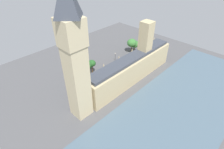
{
  "coord_description": "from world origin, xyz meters",
  "views": [
    {
      "loc": [
        -53.12,
        68.69,
        63.08
      ],
      "look_at": [
        1.0,
        12.76,
        8.25
      ],
      "focal_mm": 28.54,
      "sensor_mm": 36.0,
      "label": 1
    }
  ],
  "objects_px": {
    "parliament_building": "(133,66)",
    "plane_tree_corner": "(135,44)",
    "clock_tower": "(74,55)",
    "double_decker_bus_by_river_gate": "(114,66)",
    "plane_tree_far_end": "(92,63)",
    "pedestrian_near_tower": "(89,92)",
    "pedestrian_under_trees": "(111,78)",
    "car_white_kerbside": "(94,82)",
    "car_yellow_cab_opposite_hall": "(124,63)",
    "plane_tree_slot_10": "(87,65)",
    "plane_tree_midblock": "(132,43)",
    "car_silver_leading": "(136,56)",
    "street_lamp_slot_11": "(115,56)",
    "car_dark_green_trailing": "(102,75)"
  },
  "relations": [
    {
      "from": "pedestrian_under_trees",
      "to": "double_decker_bus_by_river_gate",
      "type": "bearing_deg",
      "value": -117.17
    },
    {
      "from": "double_decker_bus_by_river_gate",
      "to": "car_white_kerbside",
      "type": "xyz_separation_m",
      "value": [
        -0.92,
        18.21,
        -1.75
      ]
    },
    {
      "from": "plane_tree_far_end",
      "to": "plane_tree_slot_10",
      "type": "xyz_separation_m",
      "value": [
        0.71,
        3.22,
        0.03
      ]
    },
    {
      "from": "car_yellow_cab_opposite_hall",
      "to": "plane_tree_far_end",
      "type": "relative_size",
      "value": 0.48
    },
    {
      "from": "car_yellow_cab_opposite_hall",
      "to": "plane_tree_corner",
      "type": "distance_m",
      "value": 20.68
    },
    {
      "from": "double_decker_bus_by_river_gate",
      "to": "car_dark_green_trailing",
      "type": "distance_m",
      "value": 10.58
    },
    {
      "from": "car_white_kerbside",
      "to": "plane_tree_corner",
      "type": "relative_size",
      "value": 0.54
    },
    {
      "from": "car_silver_leading",
      "to": "plane_tree_slot_10",
      "type": "relative_size",
      "value": 0.49
    },
    {
      "from": "pedestrian_under_trees",
      "to": "street_lamp_slot_11",
      "type": "xyz_separation_m",
      "value": [
        12.09,
        -16.69,
        3.64
      ]
    },
    {
      "from": "clock_tower",
      "to": "plane_tree_far_end",
      "type": "relative_size",
      "value": 6.49
    },
    {
      "from": "plane_tree_corner",
      "to": "plane_tree_far_end",
      "type": "xyz_separation_m",
      "value": [
        0.81,
        40.48,
        0.92
      ]
    },
    {
      "from": "clock_tower",
      "to": "car_silver_leading",
      "type": "xyz_separation_m",
      "value": [
        13.98,
        -59.18,
        -29.93
      ]
    },
    {
      "from": "parliament_building",
      "to": "plane_tree_corner",
      "type": "xyz_separation_m",
      "value": [
        20.07,
        -27.54,
        -2.27
      ]
    },
    {
      "from": "car_yellow_cab_opposite_hall",
      "to": "double_decker_bus_by_river_gate",
      "type": "bearing_deg",
      "value": 83.07
    },
    {
      "from": "car_white_kerbside",
      "to": "parliament_building",
      "type": "bearing_deg",
      "value": -128.19
    },
    {
      "from": "plane_tree_midblock",
      "to": "pedestrian_under_trees",
      "type": "bearing_deg",
      "value": 109.74
    },
    {
      "from": "clock_tower",
      "to": "plane_tree_midblock",
      "type": "height_order",
      "value": "clock_tower"
    },
    {
      "from": "clock_tower",
      "to": "double_decker_bus_by_river_gate",
      "type": "distance_m",
      "value": 48.52
    },
    {
      "from": "pedestrian_near_tower",
      "to": "plane_tree_midblock",
      "type": "xyz_separation_m",
      "value": [
        12.98,
        -51.45,
        6.92
      ]
    },
    {
      "from": "car_white_kerbside",
      "to": "plane_tree_slot_10",
      "type": "height_order",
      "value": "plane_tree_slot_10"
    },
    {
      "from": "clock_tower",
      "to": "pedestrian_under_trees",
      "type": "bearing_deg",
      "value": -72.88
    },
    {
      "from": "car_silver_leading",
      "to": "plane_tree_far_end",
      "type": "relative_size",
      "value": 0.53
    },
    {
      "from": "car_dark_green_trailing",
      "to": "plane_tree_corner",
      "type": "height_order",
      "value": "plane_tree_corner"
    },
    {
      "from": "parliament_building",
      "to": "clock_tower",
      "type": "bearing_deg",
      "value": 90.29
    },
    {
      "from": "car_silver_leading",
      "to": "street_lamp_slot_11",
      "type": "xyz_separation_m",
      "value": [
        6.81,
        14.21,
        3.51
      ]
    },
    {
      "from": "clock_tower",
      "to": "pedestrian_near_tower",
      "type": "relative_size",
      "value": 39.59
    },
    {
      "from": "car_white_kerbside",
      "to": "pedestrian_under_trees",
      "type": "xyz_separation_m",
      "value": [
        -4.26,
        -9.5,
        -0.13
      ]
    },
    {
      "from": "plane_tree_midblock",
      "to": "plane_tree_far_end",
      "type": "xyz_separation_m",
      "value": [
        -0.05,
        38.14,
        -0.52
      ]
    },
    {
      "from": "car_silver_leading",
      "to": "car_dark_green_trailing",
      "type": "relative_size",
      "value": 0.98
    },
    {
      "from": "car_yellow_cab_opposite_hall",
      "to": "plane_tree_slot_10",
      "type": "distance_m",
      "value": 26.92
    },
    {
      "from": "pedestrian_near_tower",
      "to": "pedestrian_under_trees",
      "type": "distance_m",
      "value": 16.84
    },
    {
      "from": "parliament_building",
      "to": "pedestrian_near_tower",
      "type": "xyz_separation_m",
      "value": [
        7.96,
        26.25,
        -7.76
      ]
    },
    {
      "from": "parliament_building",
      "to": "car_white_kerbside",
      "type": "distance_m",
      "value": 24.04
    },
    {
      "from": "car_white_kerbside",
      "to": "plane_tree_corner",
      "type": "distance_m",
      "value": 47.31
    },
    {
      "from": "car_silver_leading",
      "to": "plane_tree_corner",
      "type": "xyz_separation_m",
      "value": [
        6.28,
        -6.04,
        5.28
      ]
    },
    {
      "from": "car_dark_green_trailing",
      "to": "car_white_kerbside",
      "type": "relative_size",
      "value": 1.05
    },
    {
      "from": "car_yellow_cab_opposite_hall",
      "to": "plane_tree_slot_10",
      "type": "relative_size",
      "value": 0.44
    },
    {
      "from": "plane_tree_far_end",
      "to": "street_lamp_slot_11",
      "type": "xyz_separation_m",
      "value": [
        -0.28,
        -20.22,
        -2.68
      ]
    },
    {
      "from": "car_yellow_cab_opposite_hall",
      "to": "street_lamp_slot_11",
      "type": "distance_m",
      "value": 8.17
    },
    {
      "from": "street_lamp_slot_11",
      "to": "double_decker_bus_by_river_gate",
      "type": "bearing_deg",
      "value": 130.85
    },
    {
      "from": "clock_tower",
      "to": "plane_tree_corner",
      "type": "relative_size",
      "value": 6.77
    },
    {
      "from": "car_dark_green_trailing",
      "to": "plane_tree_slot_10",
      "type": "distance_m",
      "value": 11.02
    },
    {
      "from": "car_white_kerbside",
      "to": "street_lamp_slot_11",
      "type": "xyz_separation_m",
      "value": [
        7.83,
        -26.19,
        3.51
      ]
    },
    {
      "from": "pedestrian_under_trees",
      "to": "car_silver_leading",
      "type": "bearing_deg",
      "value": -138.24
    },
    {
      "from": "parliament_building",
      "to": "street_lamp_slot_11",
      "type": "distance_m",
      "value": 22.22
    },
    {
      "from": "plane_tree_slot_10",
      "to": "double_decker_bus_by_river_gate",
      "type": "bearing_deg",
      "value": -117.06
    },
    {
      "from": "car_dark_green_trailing",
      "to": "plane_tree_corner",
      "type": "relative_size",
      "value": 0.56
    },
    {
      "from": "car_yellow_cab_opposite_hall",
      "to": "pedestrian_under_trees",
      "type": "height_order",
      "value": "car_yellow_cab_opposite_hall"
    },
    {
      "from": "parliament_building",
      "to": "pedestrian_near_tower",
      "type": "height_order",
      "value": "parliament_building"
    },
    {
      "from": "clock_tower",
      "to": "pedestrian_under_trees",
      "type": "relative_size",
      "value": 35.08
    }
  ]
}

